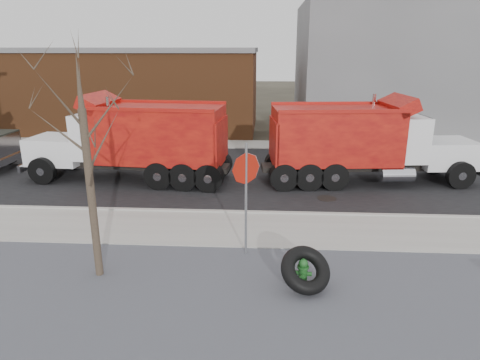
# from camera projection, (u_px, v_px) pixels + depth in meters

# --- Properties ---
(ground) EXTENTS (120.00, 120.00, 0.00)m
(ground) POSITION_uv_depth(u_px,v_px,m) (239.00, 234.00, 12.61)
(ground) COLOR #383328
(ground) RESTS_ON ground
(gravel_verge) EXTENTS (60.00, 5.00, 0.03)m
(gravel_verge) POSITION_uv_depth(u_px,v_px,m) (229.00, 300.00, 9.26)
(gravel_verge) COLOR slate
(gravel_verge) RESTS_ON ground
(sidewalk) EXTENTS (60.00, 2.50, 0.06)m
(sidewalk) POSITION_uv_depth(u_px,v_px,m) (239.00, 229.00, 12.84)
(sidewalk) COLOR #9E9B93
(sidewalk) RESTS_ON ground
(curb) EXTENTS (60.00, 0.15, 0.11)m
(curb) POSITION_uv_depth(u_px,v_px,m) (242.00, 212.00, 14.07)
(curb) COLOR #9E9B93
(curb) RESTS_ON ground
(road) EXTENTS (60.00, 9.40, 0.02)m
(road) POSITION_uv_depth(u_px,v_px,m) (248.00, 173.00, 18.61)
(road) COLOR black
(road) RESTS_ON ground
(far_sidewalk) EXTENTS (60.00, 2.00, 0.06)m
(far_sidewalk) POSITION_uv_depth(u_px,v_px,m) (252.00, 145.00, 24.04)
(far_sidewalk) COLOR #9E9B93
(far_sidewalk) RESTS_ON ground
(building_grey) EXTENTS (12.00, 10.00, 8.00)m
(building_grey) POSITION_uv_depth(u_px,v_px,m) (392.00, 67.00, 28.07)
(building_grey) COLOR gray
(building_grey) RESTS_ON ground
(building_brick) EXTENTS (20.20, 8.20, 5.30)m
(building_brick) POSITION_uv_depth(u_px,v_px,m) (106.00, 88.00, 28.59)
(building_brick) COLOR brown
(building_brick) RESTS_ON ground
(bare_tree) EXTENTS (3.20, 3.20, 5.20)m
(bare_tree) POSITION_uv_depth(u_px,v_px,m) (85.00, 141.00, 9.33)
(bare_tree) COLOR #382D23
(bare_tree) RESTS_ON ground
(fire_hydrant) EXTENTS (0.42, 0.40, 0.73)m
(fire_hydrant) POSITION_uv_depth(u_px,v_px,m) (303.00, 275.00, 9.66)
(fire_hydrant) COLOR #245F26
(fire_hydrant) RESTS_ON ground
(truck_tire) EXTENTS (1.47, 1.43, 0.99)m
(truck_tire) POSITION_uv_depth(u_px,v_px,m) (306.00, 270.00, 9.53)
(truck_tire) COLOR black
(truck_tire) RESTS_ON ground
(stop_sign) EXTENTS (0.67, 0.52, 3.01)m
(stop_sign) POSITION_uv_depth(u_px,v_px,m) (246.00, 181.00, 10.74)
(stop_sign) COLOR gray
(stop_sign) RESTS_ON ground
(dump_truck_red_a) EXTENTS (8.57, 3.10, 3.43)m
(dump_truck_red_a) POSITION_uv_depth(u_px,v_px,m) (362.00, 140.00, 16.93)
(dump_truck_red_a) COLOR black
(dump_truck_red_a) RESTS_ON ground
(dump_truck_red_b) EXTENTS (8.31, 3.04, 3.48)m
(dump_truck_red_b) POSITION_uv_depth(u_px,v_px,m) (135.00, 138.00, 17.12)
(dump_truck_red_b) COLOR black
(dump_truck_red_b) RESTS_ON ground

